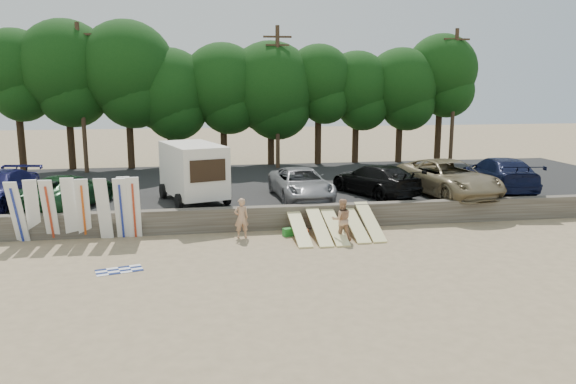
# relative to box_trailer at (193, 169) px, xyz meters

# --- Properties ---
(ground) EXTENTS (120.00, 120.00, 0.00)m
(ground) POSITION_rel_box_trailer_xyz_m (3.41, -6.02, -2.21)
(ground) COLOR tan
(ground) RESTS_ON ground
(seawall) EXTENTS (44.00, 0.50, 1.00)m
(seawall) POSITION_rel_box_trailer_xyz_m (3.41, -3.02, -1.71)
(seawall) COLOR #6B6356
(seawall) RESTS_ON ground
(parking_lot) EXTENTS (44.00, 14.50, 0.70)m
(parking_lot) POSITION_rel_box_trailer_xyz_m (3.41, 4.48, -1.86)
(parking_lot) COLOR #282828
(parking_lot) RESTS_ON ground
(treeline) EXTENTS (32.66, 6.32, 9.38)m
(treeline) POSITION_rel_box_trailer_xyz_m (2.11, 11.50, 4.21)
(treeline) COLOR #382616
(treeline) RESTS_ON parking_lot
(utility_poles) EXTENTS (25.80, 0.26, 9.00)m
(utility_poles) POSITION_rel_box_trailer_xyz_m (5.41, 9.98, 3.22)
(utility_poles) COLOR #473321
(utility_poles) RESTS_ON parking_lot
(box_trailer) EXTENTS (3.34, 4.66, 2.69)m
(box_trailer) POSITION_rel_box_trailer_xyz_m (0.00, 0.00, 0.00)
(box_trailer) COLOR white
(box_trailer) RESTS_ON parking_lot
(car_1) EXTENTS (4.09, 5.76, 1.46)m
(car_1) POSITION_rel_box_trailer_xyz_m (-5.54, -0.33, -0.78)
(car_1) COLOR #14381C
(car_1) RESTS_ON parking_lot
(car_2) EXTENTS (2.68, 5.31, 1.44)m
(car_2) POSITION_rel_box_trailer_xyz_m (5.06, -0.17, -0.79)
(car_2) COLOR gray
(car_2) RESTS_ON parking_lot
(car_3) EXTENTS (3.92, 5.65, 1.52)m
(car_3) POSITION_rel_box_trailer_xyz_m (8.83, 0.17, -0.75)
(car_3) COLOR black
(car_3) RESTS_ON parking_lot
(car_4) EXTENTS (3.92, 6.66, 1.74)m
(car_4) POSITION_rel_box_trailer_xyz_m (12.30, -0.60, -0.64)
(car_4) COLOR #897857
(car_4) RESTS_ON parking_lot
(car_5) EXTENTS (3.24, 6.20, 1.72)m
(car_5) POSITION_rel_box_trailer_xyz_m (15.52, 0.32, -0.65)
(car_5) COLOR black
(car_5) RESTS_ON parking_lot
(surfboard_upright_0) EXTENTS (0.60, 0.87, 2.50)m
(surfboard_upright_0) POSITION_rel_box_trailer_xyz_m (-6.71, -3.62, -0.96)
(surfboard_upright_0) COLOR white
(surfboard_upright_0) RESTS_ON ground
(surfboard_upright_1) EXTENTS (0.62, 0.81, 2.53)m
(surfboard_upright_1) POSITION_rel_box_trailer_xyz_m (-6.19, -3.41, -0.94)
(surfboard_upright_1) COLOR white
(surfboard_upright_1) RESTS_ON ground
(surfboard_upright_2) EXTENTS (0.52, 0.77, 2.52)m
(surfboard_upright_2) POSITION_rel_box_trailer_xyz_m (-5.54, -3.52, -0.95)
(surfboard_upright_2) COLOR white
(surfboard_upright_2) RESTS_ON ground
(surfboard_upright_3) EXTENTS (0.52, 0.61, 2.56)m
(surfboard_upright_3) POSITION_rel_box_trailer_xyz_m (-4.80, -3.44, -0.93)
(surfboard_upright_3) COLOR white
(surfboard_upright_3) RESTS_ON ground
(surfboard_upright_4) EXTENTS (0.59, 0.82, 2.52)m
(surfboard_upright_4) POSITION_rel_box_trailer_xyz_m (-4.28, -3.50, -0.95)
(surfboard_upright_4) COLOR white
(surfboard_upright_4) RESTS_ON ground
(surfboard_upright_5) EXTENTS (0.58, 0.72, 2.54)m
(surfboard_upright_5) POSITION_rel_box_trailer_xyz_m (-3.50, -3.65, -0.94)
(surfboard_upright_5) COLOR white
(surfboard_upright_5) RESTS_ON ground
(surfboard_upright_6) EXTENTS (0.51, 0.76, 2.52)m
(surfboard_upright_6) POSITION_rel_box_trailer_xyz_m (-2.83, -3.61, -0.95)
(surfboard_upright_6) COLOR white
(surfboard_upright_6) RESTS_ON ground
(surfboard_upright_7) EXTENTS (0.52, 0.65, 2.55)m
(surfboard_upright_7) POSITION_rel_box_trailer_xyz_m (-2.34, -3.61, -0.93)
(surfboard_upright_7) COLOR white
(surfboard_upright_7) RESTS_ON ground
(surfboard_upright_8) EXTENTS (0.57, 0.65, 2.56)m
(surfboard_upright_8) POSITION_rel_box_trailer_xyz_m (-2.73, -3.50, -0.93)
(surfboard_upright_8) COLOR white
(surfboard_upright_8) RESTS_ON ground
(surfboard_low_0) EXTENTS (0.56, 2.92, 0.81)m
(surfboard_low_0) POSITION_rel_box_trailer_xyz_m (4.15, -4.63, -1.80)
(surfboard_low_0) COLOR #FFF0A0
(surfboard_low_0) RESTS_ON ground
(surfboard_low_1) EXTENTS (0.56, 2.90, 0.90)m
(surfboard_low_1) POSITION_rel_box_trailer_xyz_m (4.95, -4.70, -1.76)
(surfboard_low_1) COLOR #FFF0A0
(surfboard_low_1) RESTS_ON ground
(surfboard_low_2) EXTENTS (0.56, 2.92, 0.84)m
(surfboard_low_2) POSITION_rel_box_trailer_xyz_m (5.59, -4.69, -1.79)
(surfboard_low_2) COLOR #FFF0A0
(surfboard_low_2) RESTS_ON ground
(surfboard_low_3) EXTENTS (0.56, 2.89, 0.93)m
(surfboard_low_3) POSITION_rel_box_trailer_xyz_m (6.50, -4.44, -1.74)
(surfboard_low_3) COLOR #FFF0A0
(surfboard_low_3) RESTS_ON ground
(surfboard_low_4) EXTENTS (0.56, 2.85, 1.07)m
(surfboard_low_4) POSITION_rel_box_trailer_xyz_m (7.14, -4.43, -1.67)
(surfboard_low_4) COLOR #FFF0A0
(surfboard_low_4) RESTS_ON ground
(beachgoer_a) EXTENTS (0.65, 0.49, 1.63)m
(beachgoer_a) POSITION_rel_box_trailer_xyz_m (1.87, -4.16, -1.39)
(beachgoer_a) COLOR tan
(beachgoer_a) RESTS_ON ground
(beachgoer_b) EXTENTS (0.85, 0.68, 1.67)m
(beachgoer_b) POSITION_rel_box_trailer_xyz_m (5.75, -5.14, -1.37)
(beachgoer_b) COLOR tan
(beachgoer_b) RESTS_ON ground
(cooler) EXTENTS (0.44, 0.39, 0.32)m
(cooler) POSITION_rel_box_trailer_xyz_m (3.75, -4.21, -2.05)
(cooler) COLOR #278F30
(cooler) RESTS_ON ground
(gear_bag) EXTENTS (0.31, 0.26, 0.22)m
(gear_bag) POSITION_rel_box_trailer_xyz_m (4.45, -4.14, -2.10)
(gear_bag) COLOR #D34918
(gear_bag) RESTS_ON ground
(beach_towel) EXTENTS (1.84, 1.84, 0.00)m
(beach_towel) POSITION_rel_box_trailer_xyz_m (-2.48, -7.54, -2.20)
(beach_towel) COLOR white
(beach_towel) RESTS_ON ground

